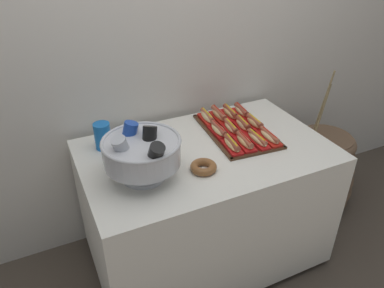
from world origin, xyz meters
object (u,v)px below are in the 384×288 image
floor_vase (319,170)px  hot_dog_8 (207,117)px  punch_bowl (142,151)px  buffet_table (205,203)px  serving_tray (237,131)px  hot_dog_1 (245,142)px  hot_dog_2 (257,139)px  hot_dog_4 (219,130)px  donut (203,167)px  cup_stack (103,136)px  hot_dog_7 (255,123)px  hot_dog_3 (269,137)px  hot_dog_9 (219,115)px  hot_dog_0 (232,145)px  hot_dog_5 (231,128)px  hot_dog_10 (230,113)px  hot_dog_6 (243,125)px  hot_dog_11 (241,111)px

floor_vase → hot_dog_8: 1.02m
floor_vase → punch_bowl: (-1.37, -0.22, 0.66)m
buffet_table → serving_tray: serving_tray is taller
hot_dog_1 → hot_dog_8: hot_dog_8 is taller
hot_dog_2 → hot_dog_4: 0.22m
donut → hot_dog_2: bearing=13.9°
cup_stack → hot_dog_1: bearing=-24.8°
hot_dog_7 → hot_dog_4: bearing=175.6°
hot_dog_3 → hot_dog_9: 0.36m
floor_vase → hot_dog_0: size_ratio=5.69×
floor_vase → hot_dog_5: floor_vase is taller
hot_dog_8 → hot_dog_10: 0.15m
cup_stack → serving_tray: bearing=-11.7°
serving_tray → hot_dog_2: size_ratio=3.04×
hot_dog_6 → cup_stack: (-0.76, 0.15, 0.03)m
serving_tray → hot_dog_9: 0.17m
serving_tray → hot_dog_2: bearing=-81.6°
hot_dog_2 → hot_dog_3: 0.08m
buffet_table → hot_dog_0: (0.12, -0.06, 0.40)m
hot_dog_4 → hot_dog_9: bearing=61.2°
hot_dog_0 → hot_dog_8: 0.33m
buffet_table → hot_dog_5: bearing=25.4°
hot_dog_9 → hot_dog_10: (0.07, -0.01, -0.00)m
hot_dog_4 → hot_dog_3: bearing=-40.6°
hot_dog_3 → donut: 0.45m
hot_dog_8 → donut: hot_dog_8 is taller
hot_dog_3 → donut: (-0.44, -0.09, -0.01)m
hot_dog_11 → hot_dog_9: bearing=175.6°
hot_dog_11 → donut: hot_dog_11 is taller
hot_dog_0 → hot_dog_5: bearing=61.2°
hot_dog_0 → hot_dog_3: bearing=-4.4°
buffet_table → hot_dog_9: (0.22, 0.26, 0.41)m
hot_dog_1 → hot_dog_6: 0.18m
hot_dog_2 → hot_dog_10: 0.33m
hot_dog_0 → hot_dog_10: hot_dog_10 is taller
hot_dog_11 → hot_dog_7: bearing=-94.4°
hot_dog_6 → hot_dog_8: bearing=127.9°
hot_dog_2 → hot_dog_11: size_ratio=1.09×
hot_dog_7 → hot_dog_3: bearing=-94.4°
hot_dog_0 → hot_dog_7: bearing=31.9°
hot_dog_1 → hot_dog_7: 0.22m
hot_dog_7 → punch_bowl: punch_bowl is taller
hot_dog_1 → hot_dog_11: 0.36m
hot_dog_2 → hot_dog_9: 0.34m
donut → hot_dog_9: bearing=53.4°
hot_dog_3 → hot_dog_8: 0.40m
hot_dog_4 → serving_tray: bearing=-4.4°
hot_dog_8 → hot_dog_7: bearing=-40.6°
hot_dog_4 → hot_dog_6: size_ratio=1.04×
hot_dog_5 → donut: bearing=-139.3°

